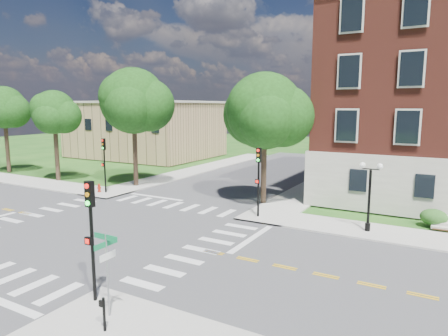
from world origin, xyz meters
The scene contains 19 objects.
ground centered at (0.00, 0.00, 0.00)m, with size 160.00×160.00×0.00m, color #194914.
road_ew centered at (0.00, 0.00, 0.01)m, with size 90.00×12.00×0.01m, color #3D3D3F.
road_ns centered at (0.00, 0.00, 0.01)m, with size 12.00×90.00×0.01m, color #3D3D3F.
sidewalk_ne centered at (15.38, 15.38, 0.06)m, with size 34.00×34.00×0.12m.
sidewalk_nw centered at (-15.38, 15.38, 0.06)m, with size 34.00×34.00×0.12m.
crosswalk_east centered at (7.20, 0.00, 0.00)m, with size 2.20×10.20×0.02m, color silver, non-canonical shape.
stop_bar_east centered at (8.80, 3.00, 0.00)m, with size 0.40×5.50×0.00m, color silver.
secondary_building centered at (-22.00, 30.00, 4.28)m, with size 20.40×15.40×8.30m.
tree_a centered at (-25.89, 10.28, 7.51)m, with size 4.79×4.79×9.83m.
tree_b centered at (-16.43, 9.56, 7.06)m, with size 4.38×4.38×9.18m.
tree_c centered at (-7.60, 11.48, 8.16)m, with size 6.18×6.18×11.15m.
tree_d centered at (5.96, 11.12, 7.32)m, with size 5.93×5.93×10.19m.
traffic_signal_se centered at (6.71, -7.01, 3.19)m, with size 0.33×0.37×4.80m.
traffic_signal_ne centered at (7.28, 7.22, 3.19)m, with size 0.32×0.35×4.80m.
traffic_signal_nw centered at (-7.78, 7.69, 3.19)m, with size 0.36×0.41×4.80m.
twin_lamp_west centered at (14.52, 7.56, 2.52)m, with size 1.36×0.36×4.23m.
street_sign_pole centered at (8.08, -7.60, 2.31)m, with size 1.10×1.10×3.10m.
push_button_post centered at (8.67, -8.42, 0.80)m, with size 0.14×0.21×1.20m.
fire_hydrant centered at (-8.36, 7.50, 0.46)m, with size 0.35×0.35×0.75m.
Camera 1 is at (18.41, -17.40, 7.74)m, focal length 32.00 mm.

